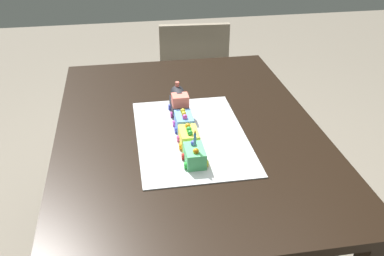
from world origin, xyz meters
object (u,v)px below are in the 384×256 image
cake_locomotive (179,102)px  chair (192,80)px  cake_car_tanker_sky_blue (184,121)px  cake_car_hopper_lemon (189,137)px  birthday_candle (195,138)px  cake_car_flatbed_mint_green (195,156)px  dining_table (188,149)px

cake_locomotive → chair: bearing=167.1°
cake_car_tanker_sky_blue → cake_car_hopper_lemon: same height
cake_car_tanker_sky_blue → cake_car_hopper_lemon: bearing=0.0°
chair → birthday_candle: (1.30, -0.21, 0.37)m
chair → cake_locomotive: 1.00m
chair → cake_car_hopper_lemon: (1.17, -0.21, 0.30)m
cake_locomotive → cake_car_flatbed_mint_green: (0.36, -0.00, -0.02)m
dining_table → cake_locomotive: (-0.11, -0.02, 0.16)m
dining_table → birthday_candle: size_ratio=23.12×
chair → dining_table: bearing=83.1°
cake_car_tanker_sky_blue → cake_car_hopper_lemon: size_ratio=1.00×
cake_locomotive → cake_car_flatbed_mint_green: cake_locomotive is taller
cake_locomotive → birthday_candle: birthday_candle is taller
chair → cake_car_hopper_lemon: 1.23m
chair → birthday_candle: size_ratio=14.20×
cake_car_hopper_lemon → birthday_candle: 0.14m
dining_table → chair: bearing=169.3°
dining_table → birthday_candle: (0.27, -0.02, 0.21)m
cake_car_tanker_sky_blue → dining_table: bearing=142.8°
dining_table → cake_car_tanker_sky_blue: bearing=-37.2°
dining_table → birthday_candle: bearing=-3.8°
cake_car_tanker_sky_blue → birthday_candle: bearing=0.0°
cake_locomotive → birthday_candle: (0.37, 0.00, 0.05)m
cake_locomotive → cake_car_tanker_sky_blue: bearing=-0.0°
dining_table → birthday_candle: birthday_candle is taller
chair → cake_car_flatbed_mint_green: chair is taller
chair → birthday_candle: birthday_candle is taller
cake_car_tanker_sky_blue → cake_car_hopper_lemon: 0.12m
dining_table → cake_car_tanker_sky_blue: (0.02, -0.02, 0.14)m
birthday_candle → cake_car_tanker_sky_blue: bearing=-180.0°
cake_car_hopper_lemon → birthday_candle: (0.12, 0.00, 0.07)m
dining_table → cake_car_flatbed_mint_green: bearing=-3.9°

